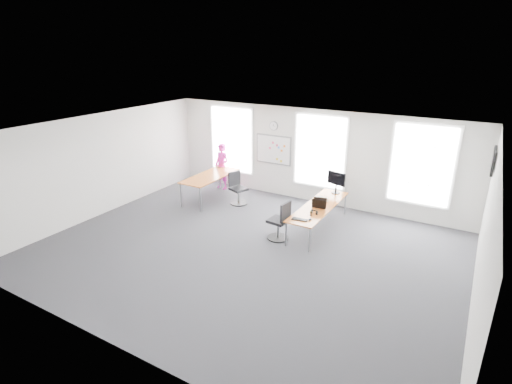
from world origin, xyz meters
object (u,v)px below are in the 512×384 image
Objects in this scene: headphones at (314,212)px; monitor at (336,181)px; person at (222,166)px; chair_left at (237,190)px; keyboard at (300,220)px; desk_right at (319,207)px; chair_right at (280,223)px; desk_left at (210,177)px.

monitor is (-0.05, 1.78, 0.34)m from headphones.
chair_left is at bearing -27.18° from person.
chair_left reaches higher than keyboard.
desk_right is at bearing -77.01° from monitor.
chair_right is 1.03× the size of chair_left.
desk_right is 1.25m from monitor.
monitor is at bearing -57.32° from chair_left.
chair_right is 5.39× the size of headphones.
monitor reaches higher than chair_left.
monitor is at bearing 76.25° from keyboard.
monitor is at bearing 6.03° from person.
keyboard is (0.56, -0.04, 0.24)m from chair_right.
desk_right is 3.99m from desk_left.
monitor reaches higher than desk_left.
chair_right reaches higher than desk_left.
desk_right is at bearing -5.88° from desk_left.
chair_right is at bearing -145.79° from headphones.
monitor reaches higher than headphones.
desk_right is 7.09× the size of keyboard.
chair_right reaches higher than headphones.
monitor is (3.04, 0.66, 0.63)m from chair_left.
person is (-3.61, 2.54, 0.35)m from chair_right.
desk_left is at bearing -108.29° from chair_right.
chair_left is 2.59× the size of keyboard.
person is at bearing -168.02° from monitor.
desk_left is 2.09× the size of chair_right.
desk_left is at bearing 174.12° from desk_right.
person is (-4.23, 1.45, 0.17)m from desk_right.
chair_right is 0.61m from keyboard.
monitor is at bearing 87.29° from desk_right.
keyboard is at bearing -98.89° from chair_left.
headphones is at bearing 129.36° from chair_right.
chair_left is 3.29m from headphones.
chair_right is 2.85m from chair_left.
keyboard is at bearing 91.95° from chair_right.
keyboard is at bearing -107.34° from headphones.
chair_left is at bearing -118.33° from chair_right.
desk_right is 1.13m from keyboard.
monitor is at bearing 169.05° from chair_right.
desk_left is 4.19m from headphones.
chair_left is 3.17m from monitor.
monitor is at bearing 10.76° from desk_left.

